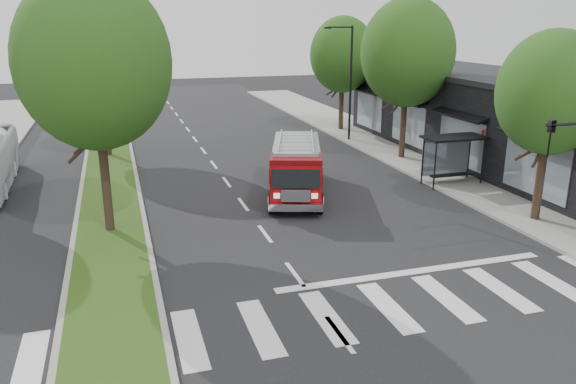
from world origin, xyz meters
The scene contains 12 objects.
ground centered at (0.00, 0.00, 0.00)m, with size 140.00×140.00×0.00m, color black.
sidewalk_right centered at (12.50, 10.00, 0.07)m, with size 5.00×80.00×0.15m, color gray.
median centered at (-6.00, 18.00, 0.08)m, with size 3.00×50.00×0.15m.
storefront_row centered at (17.00, 10.00, 2.50)m, with size 8.00×30.00×5.00m, color black.
bus_shelter centered at (11.20, 8.15, 2.04)m, with size 3.20×1.60×2.61m.
tree_right_near centered at (11.50, 2.00, 5.51)m, with size 4.40×4.40×8.05m.
tree_right_mid centered at (11.50, 14.00, 6.49)m, with size 5.60×5.60×9.72m.
tree_right_far centered at (11.50, 24.00, 5.84)m, with size 5.00×5.00×8.73m.
tree_median_near centered at (-6.00, 6.00, 6.81)m, with size 5.80×5.80×10.16m.
tree_median_far centered at (-6.00, 20.00, 6.49)m, with size 5.60×5.60×9.72m.
streetlight_right_far centered at (10.35, 20.00, 4.48)m, with size 2.11×0.20×8.00m.
fire_engine centered at (2.94, 8.96, 1.31)m, with size 4.68×8.20×2.73m.
Camera 1 is at (-5.39, -16.64, 8.29)m, focal length 35.00 mm.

